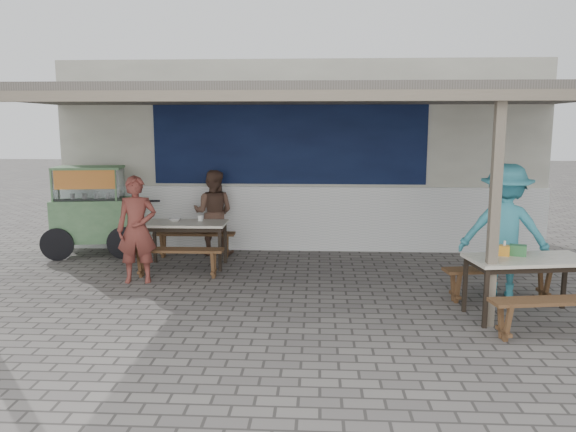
{
  "coord_description": "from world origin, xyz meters",
  "views": [
    {
      "loc": [
        0.34,
        -7.33,
        2.34
      ],
      "look_at": [
        -0.11,
        0.9,
        0.99
      ],
      "focal_mm": 35.0,
      "sensor_mm": 36.0,
      "label": 1
    }
  ],
  "objects_px": {
    "table_right": "(529,264)",
    "patron_street_side": "(137,230)",
    "table_left": "(186,227)",
    "tissue_box": "(504,250)",
    "bench_right_street": "(559,308)",
    "patron_wall_side": "(213,213)",
    "condiment_jar": "(200,218)",
    "donation_box": "(518,250)",
    "patron_right_table": "(505,231)",
    "vendor_cart": "(92,207)",
    "bench_right_wall": "(501,276)",
    "bench_left_wall": "(194,239)",
    "bench_left_street": "(177,256)",
    "condiment_bowl": "(175,220)"
  },
  "relations": [
    {
      "from": "table_right",
      "to": "patron_street_side",
      "type": "height_order",
      "value": "patron_street_side"
    },
    {
      "from": "table_left",
      "to": "tissue_box",
      "type": "relative_size",
      "value": 10.75
    },
    {
      "from": "bench_right_street",
      "to": "tissue_box",
      "type": "bearing_deg",
      "value": 106.37
    },
    {
      "from": "patron_wall_side",
      "to": "condiment_jar",
      "type": "xyz_separation_m",
      "value": [
        -0.08,
        -0.77,
        0.03
      ]
    },
    {
      "from": "patron_wall_side",
      "to": "donation_box",
      "type": "relative_size",
      "value": 7.78
    },
    {
      "from": "tissue_box",
      "to": "condiment_jar",
      "type": "height_order",
      "value": "tissue_box"
    },
    {
      "from": "tissue_box",
      "to": "patron_wall_side",
      "type": "bearing_deg",
      "value": 143.83
    },
    {
      "from": "patron_right_table",
      "to": "donation_box",
      "type": "xyz_separation_m",
      "value": [
        -0.08,
        -0.77,
        -0.09
      ]
    },
    {
      "from": "vendor_cart",
      "to": "bench_right_wall",
      "type": "bearing_deg",
      "value": -29.16
    },
    {
      "from": "vendor_cart",
      "to": "bench_right_street",
      "type": "bearing_deg",
      "value": -38.0
    },
    {
      "from": "table_left",
      "to": "patron_wall_side",
      "type": "height_order",
      "value": "patron_wall_side"
    },
    {
      "from": "bench_left_wall",
      "to": "table_right",
      "type": "distance_m",
      "value": 5.55
    },
    {
      "from": "vendor_cart",
      "to": "bench_left_street",
      "type": "bearing_deg",
      "value": -46.4
    },
    {
      "from": "bench_right_street",
      "to": "patron_wall_side",
      "type": "distance_m",
      "value": 5.95
    },
    {
      "from": "bench_left_wall",
      "to": "table_right",
      "type": "bearing_deg",
      "value": -32.13
    },
    {
      "from": "bench_right_street",
      "to": "bench_right_wall",
      "type": "xyz_separation_m",
      "value": [
        -0.21,
        1.32,
        0.0
      ]
    },
    {
      "from": "patron_wall_side",
      "to": "condiment_bowl",
      "type": "bearing_deg",
      "value": 64.5
    },
    {
      "from": "patron_street_side",
      "to": "condiment_bowl",
      "type": "relative_size",
      "value": 7.88
    },
    {
      "from": "donation_box",
      "to": "condiment_jar",
      "type": "relative_size",
      "value": 2.11
    },
    {
      "from": "bench_left_wall",
      "to": "table_right",
      "type": "xyz_separation_m",
      "value": [
        4.73,
        -2.88,
        0.34
      ]
    },
    {
      "from": "bench_right_street",
      "to": "bench_right_wall",
      "type": "height_order",
      "value": "same"
    },
    {
      "from": "bench_left_street",
      "to": "tissue_box",
      "type": "height_order",
      "value": "tissue_box"
    },
    {
      "from": "donation_box",
      "to": "tissue_box",
      "type": "bearing_deg",
      "value": -179.15
    },
    {
      "from": "patron_street_side",
      "to": "vendor_cart",
      "type": "bearing_deg",
      "value": 120.82
    },
    {
      "from": "condiment_bowl",
      "to": "vendor_cart",
      "type": "bearing_deg",
      "value": 158.79
    },
    {
      "from": "donation_box",
      "to": "condiment_jar",
      "type": "height_order",
      "value": "donation_box"
    },
    {
      "from": "patron_wall_side",
      "to": "donation_box",
      "type": "xyz_separation_m",
      "value": [
        4.34,
        -3.05,
        0.05
      ]
    },
    {
      "from": "bench_left_wall",
      "to": "tissue_box",
      "type": "relative_size",
      "value": 11.51
    },
    {
      "from": "tissue_box",
      "to": "condiment_jar",
      "type": "distance_m",
      "value": 4.82
    },
    {
      "from": "table_left",
      "to": "bench_right_street",
      "type": "bearing_deg",
      "value": -31.67
    },
    {
      "from": "vendor_cart",
      "to": "patron_street_side",
      "type": "bearing_deg",
      "value": -60.67
    },
    {
      "from": "bench_left_wall",
      "to": "condiment_jar",
      "type": "xyz_separation_m",
      "value": [
        0.22,
        -0.49,
        0.46
      ]
    },
    {
      "from": "vendor_cart",
      "to": "condiment_jar",
      "type": "xyz_separation_m",
      "value": [
        2.07,
        -0.59,
        -0.07
      ]
    },
    {
      "from": "bench_left_street",
      "to": "bench_right_street",
      "type": "height_order",
      "value": "same"
    },
    {
      "from": "table_right",
      "to": "condiment_bowl",
      "type": "relative_size",
      "value": 7.56
    },
    {
      "from": "tissue_box",
      "to": "condiment_jar",
      "type": "bearing_deg",
      "value": 151.78
    },
    {
      "from": "bench_right_street",
      "to": "vendor_cart",
      "type": "height_order",
      "value": "vendor_cart"
    },
    {
      "from": "bench_right_street",
      "to": "donation_box",
      "type": "bearing_deg",
      "value": 95.64
    },
    {
      "from": "bench_left_wall",
      "to": "donation_box",
      "type": "bearing_deg",
      "value": -31.62
    },
    {
      "from": "donation_box",
      "to": "condiment_jar",
      "type": "xyz_separation_m",
      "value": [
        -4.41,
        2.28,
        -0.02
      ]
    },
    {
      "from": "bench_left_street",
      "to": "table_right",
      "type": "height_order",
      "value": "table_right"
    },
    {
      "from": "patron_street_side",
      "to": "condiment_jar",
      "type": "xyz_separation_m",
      "value": [
        0.72,
        1.1,
        -0.0
      ]
    },
    {
      "from": "bench_left_wall",
      "to": "patron_wall_side",
      "type": "bearing_deg",
      "value": 42.99
    },
    {
      "from": "patron_wall_side",
      "to": "condiment_jar",
      "type": "distance_m",
      "value": 0.77
    },
    {
      "from": "tissue_box",
      "to": "patron_street_side",
      "type": "bearing_deg",
      "value": 166.62
    },
    {
      "from": "vendor_cart",
      "to": "patron_right_table",
      "type": "bearing_deg",
      "value": -27.15
    },
    {
      "from": "bench_left_street",
      "to": "patron_wall_side",
      "type": "relative_size",
      "value": 0.93
    },
    {
      "from": "patron_right_table",
      "to": "condiment_jar",
      "type": "relative_size",
      "value": 19.49
    },
    {
      "from": "table_left",
      "to": "bench_left_street",
      "type": "distance_m",
      "value": 0.73
    },
    {
      "from": "table_left",
      "to": "patron_right_table",
      "type": "relative_size",
      "value": 0.73
    }
  ]
}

